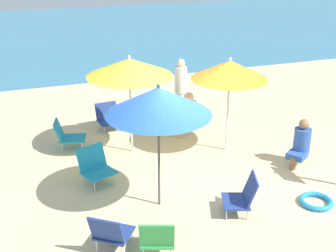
{
  "coord_description": "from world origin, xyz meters",
  "views": [
    {
      "loc": [
        -2.85,
        -6.72,
        4.06
      ],
      "look_at": [
        -0.16,
        0.89,
        0.7
      ],
      "focal_mm": 48.56,
      "sensor_mm": 36.0,
      "label": 1
    }
  ],
  "objects_px": {
    "beach_chair_d": "(67,135)",
    "person_b": "(162,114)",
    "person_a": "(301,143)",
    "beach_chair_a": "(110,232)",
    "swim_ring": "(316,201)",
    "umbrella_orange": "(230,70)",
    "beach_chair_b": "(243,195)",
    "beach_chair_f": "(95,165)",
    "umbrella_blue": "(158,101)",
    "umbrella_yellow": "(129,67)",
    "person_d": "(187,113)",
    "beach_chair_e": "(157,237)",
    "beach_chair_c": "(108,117)",
    "person_c": "(181,91)"
  },
  "relations": [
    {
      "from": "person_c",
      "to": "person_d",
      "type": "xyz_separation_m",
      "value": [
        -0.09,
        -0.64,
        -0.29
      ]
    },
    {
      "from": "beach_chair_e",
      "to": "swim_ring",
      "type": "bearing_deg",
      "value": -61.82
    },
    {
      "from": "beach_chair_d",
      "to": "beach_chair_a",
      "type": "bearing_deg",
      "value": -73.65
    },
    {
      "from": "beach_chair_d",
      "to": "beach_chair_e",
      "type": "xyz_separation_m",
      "value": [
        0.66,
        -3.93,
        0.04
      ]
    },
    {
      "from": "person_d",
      "to": "swim_ring",
      "type": "xyz_separation_m",
      "value": [
        0.93,
        -3.41,
        -0.44
      ]
    },
    {
      "from": "person_b",
      "to": "umbrella_yellow",
      "type": "bearing_deg",
      "value": 69.74
    },
    {
      "from": "umbrella_orange",
      "to": "swim_ring",
      "type": "bearing_deg",
      "value": -78.47
    },
    {
      "from": "umbrella_blue",
      "to": "umbrella_yellow",
      "type": "bearing_deg",
      "value": 87.06
    },
    {
      "from": "person_a",
      "to": "beach_chair_f",
      "type": "bearing_deg",
      "value": -42.45
    },
    {
      "from": "beach_chair_d",
      "to": "person_b",
      "type": "distance_m",
      "value": 2.13
    },
    {
      "from": "umbrella_blue",
      "to": "beach_chair_a",
      "type": "relative_size",
      "value": 2.84
    },
    {
      "from": "beach_chair_c",
      "to": "beach_chair_e",
      "type": "relative_size",
      "value": 0.82
    },
    {
      "from": "beach_chair_d",
      "to": "umbrella_blue",
      "type": "bearing_deg",
      "value": -52.38
    },
    {
      "from": "umbrella_blue",
      "to": "beach_chair_c",
      "type": "xyz_separation_m",
      "value": [
        -0.08,
        3.42,
        -1.51
      ]
    },
    {
      "from": "umbrella_blue",
      "to": "umbrella_yellow",
      "type": "relative_size",
      "value": 1.04
    },
    {
      "from": "beach_chair_f",
      "to": "beach_chair_d",
      "type": "bearing_deg",
      "value": 168.81
    },
    {
      "from": "beach_chair_d",
      "to": "swim_ring",
      "type": "relative_size",
      "value": 1.25
    },
    {
      "from": "beach_chair_f",
      "to": "person_c",
      "type": "bearing_deg",
      "value": 109.8
    },
    {
      "from": "beach_chair_a",
      "to": "person_c",
      "type": "height_order",
      "value": "person_c"
    },
    {
      "from": "umbrella_orange",
      "to": "person_a",
      "type": "xyz_separation_m",
      "value": [
        1.04,
        -1.06,
        -1.25
      ]
    },
    {
      "from": "umbrella_blue",
      "to": "beach_chair_b",
      "type": "distance_m",
      "value": 2.0
    },
    {
      "from": "beach_chair_e",
      "to": "person_d",
      "type": "distance_m",
      "value": 4.32
    },
    {
      "from": "umbrella_yellow",
      "to": "swim_ring",
      "type": "height_order",
      "value": "umbrella_yellow"
    },
    {
      "from": "umbrella_yellow",
      "to": "beach_chair_f",
      "type": "xyz_separation_m",
      "value": [
        -0.94,
        -1.02,
        -1.44
      ]
    },
    {
      "from": "person_b",
      "to": "person_c",
      "type": "distance_m",
      "value": 0.79
    },
    {
      "from": "umbrella_yellow",
      "to": "person_c",
      "type": "relative_size",
      "value": 1.3
    },
    {
      "from": "beach_chair_e",
      "to": "person_b",
      "type": "bearing_deg",
      "value": 0.14
    },
    {
      "from": "beach_chair_a",
      "to": "person_d",
      "type": "bearing_deg",
      "value": 1.12
    },
    {
      "from": "beach_chair_b",
      "to": "beach_chair_e",
      "type": "xyz_separation_m",
      "value": [
        -1.62,
        -0.61,
        0.03
      ]
    },
    {
      "from": "beach_chair_b",
      "to": "umbrella_orange",
      "type": "bearing_deg",
      "value": -89.9
    },
    {
      "from": "person_b",
      "to": "person_c",
      "type": "height_order",
      "value": "person_c"
    },
    {
      "from": "beach_chair_f",
      "to": "beach_chair_b",
      "type": "bearing_deg",
      "value": 27.26
    },
    {
      "from": "beach_chair_c",
      "to": "beach_chair_f",
      "type": "xyz_separation_m",
      "value": [
        -0.75,
        -2.34,
        0.04
      ]
    },
    {
      "from": "person_a",
      "to": "person_b",
      "type": "height_order",
      "value": "person_b"
    },
    {
      "from": "beach_chair_b",
      "to": "swim_ring",
      "type": "xyz_separation_m",
      "value": [
        1.28,
        -0.17,
        -0.27
      ]
    },
    {
      "from": "umbrella_orange",
      "to": "beach_chair_e",
      "type": "distance_m",
      "value": 3.94
    },
    {
      "from": "umbrella_orange",
      "to": "beach_chair_d",
      "type": "bearing_deg",
      "value": 159.93
    },
    {
      "from": "umbrella_yellow",
      "to": "person_d",
      "type": "bearing_deg",
      "value": 18.66
    },
    {
      "from": "beach_chair_a",
      "to": "person_a",
      "type": "height_order",
      "value": "person_a"
    },
    {
      "from": "person_a",
      "to": "person_b",
      "type": "bearing_deg",
      "value": -82.91
    },
    {
      "from": "beach_chair_f",
      "to": "swim_ring",
      "type": "distance_m",
      "value": 3.81
    },
    {
      "from": "person_b",
      "to": "umbrella_blue",
      "type": "bearing_deg",
      "value": 101.24
    },
    {
      "from": "beach_chair_f",
      "to": "person_a",
      "type": "distance_m",
      "value": 3.89
    },
    {
      "from": "umbrella_blue",
      "to": "person_a",
      "type": "xyz_separation_m",
      "value": [
        3.0,
        0.46,
        -1.35
      ]
    },
    {
      "from": "person_d",
      "to": "swim_ring",
      "type": "distance_m",
      "value": 3.57
    },
    {
      "from": "umbrella_orange",
      "to": "beach_chair_f",
      "type": "height_order",
      "value": "umbrella_orange"
    },
    {
      "from": "umbrella_blue",
      "to": "beach_chair_a",
      "type": "distance_m",
      "value": 2.02
    },
    {
      "from": "person_a",
      "to": "person_d",
      "type": "xyz_separation_m",
      "value": [
        -1.49,
        2.1,
        0.04
      ]
    },
    {
      "from": "umbrella_yellow",
      "to": "beach_chair_a",
      "type": "height_order",
      "value": "umbrella_yellow"
    },
    {
      "from": "beach_chair_d",
      "to": "person_a",
      "type": "bearing_deg",
      "value": -13.21
    }
  ]
}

